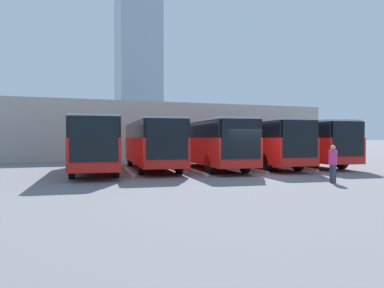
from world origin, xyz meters
name	(u,v)px	position (x,y,z in m)	size (l,w,h in m)	color
ground_plane	(248,176)	(0.00, 0.00, 0.00)	(600.00, 600.00, 0.00)	slate
bus_0	(300,142)	(-7.41, -5.38, 1.77)	(3.63, 11.17, 3.17)	red
curb_divider_0	(292,167)	(-5.56, -3.76, 0.07)	(0.24, 5.99, 0.15)	#9E9E99
bus_1	(259,142)	(-3.71, -5.07, 1.77)	(3.63, 11.17, 3.17)	red
curb_divider_1	(246,169)	(-1.85, -3.45, 0.07)	(0.24, 5.99, 0.15)	#9E9E99
bus_2	(210,142)	(0.00, -5.04, 1.77)	(3.63, 11.17, 3.17)	red
curb_divider_2	(193,171)	(1.85, -3.42, 0.07)	(0.24, 5.99, 0.15)	#9E9E99
bus_3	(151,142)	(3.71, -6.03, 1.77)	(3.63, 11.17, 3.17)	red
curb_divider_3	(128,171)	(5.56, -4.40, 0.07)	(0.24, 5.99, 0.15)	#9E9E99
bus_4	(94,143)	(7.42, -5.22, 1.77)	(3.63, 11.17, 3.17)	red
pedestrian	(333,163)	(-2.10, 4.04, 0.92)	(0.46, 0.46, 1.72)	#38384C
station_building	(147,131)	(0.00, -22.05, 2.76)	(35.95, 14.65, 5.46)	#A8A399
office_tower	(138,57)	(-27.51, -148.08, 38.25)	(18.35, 18.35, 77.70)	#93A8B7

